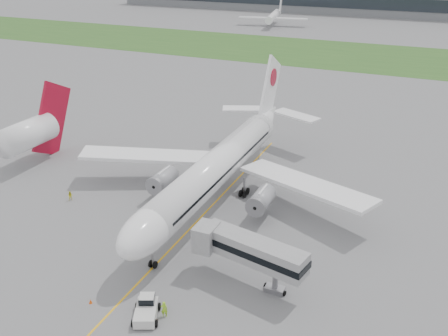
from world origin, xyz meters
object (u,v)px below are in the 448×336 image
at_px(airliner, 220,164).
at_px(jet_bridge, 246,249).
at_px(pushback_tug, 146,309).
at_px(ground_crew_near, 164,309).
at_px(neighbor_aircraft, 31,132).

bearing_deg(airliner, jet_bridge, -57.81).
height_order(pushback_tug, ground_crew_near, pushback_tug).
bearing_deg(ground_crew_near, neighbor_aircraft, -54.10).
bearing_deg(pushback_tug, jet_bridge, 27.45).
relative_size(ground_crew_near, neighbor_aircraft, 0.11).
bearing_deg(neighbor_aircraft, jet_bridge, -18.93).
xyz_separation_m(jet_bridge, neighbor_aircraft, (-47.34, 17.24, 1.03)).
distance_m(jet_bridge, ground_crew_near, 11.12).
height_order(pushback_tug, neighbor_aircraft, neighbor_aircraft).
distance_m(ground_crew_near, neighbor_aircraft, 49.24).
bearing_deg(pushback_tug, airliner, 74.09).
height_order(jet_bridge, neighbor_aircraft, neighbor_aircraft).
relative_size(airliner, jet_bridge, 3.89).
relative_size(pushback_tug, ground_crew_near, 2.34).
height_order(jet_bridge, ground_crew_near, jet_bridge).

